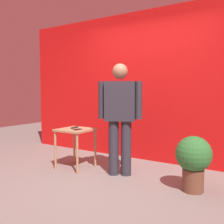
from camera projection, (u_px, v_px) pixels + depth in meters
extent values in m
plane|color=gray|center=(98.00, 185.00, 3.37)|extent=(12.00, 12.00, 0.00)
cube|color=red|center=(148.00, 86.00, 4.54)|extent=(5.40, 0.12, 2.64)
cylinder|color=#2D2D38|center=(114.00, 148.00, 3.76)|extent=(0.20, 0.20, 0.80)
cylinder|color=#2D2D38|center=(126.00, 148.00, 3.74)|extent=(0.20, 0.20, 0.80)
cube|color=#2D2D38|center=(120.00, 101.00, 3.69)|extent=(0.49, 0.38, 0.57)
cube|color=#2D4784|center=(121.00, 99.00, 3.80)|extent=(0.12, 0.06, 0.48)
cube|color=#B2333D|center=(121.00, 100.00, 3.81)|extent=(0.04, 0.03, 0.43)
cylinder|color=#2D2D38|center=(102.00, 100.00, 3.73)|extent=(0.14, 0.14, 0.54)
cylinder|color=#2D2D38|center=(138.00, 100.00, 3.66)|extent=(0.14, 0.14, 0.54)
sphere|color=#A87A5B|center=(120.00, 71.00, 3.66)|extent=(0.22, 0.22, 0.22)
cube|color=tan|center=(75.00, 130.00, 4.08)|extent=(0.51, 0.51, 0.03)
cylinder|color=tan|center=(55.00, 150.00, 4.03)|extent=(0.04, 0.04, 0.60)
cylinder|color=tan|center=(77.00, 154.00, 3.79)|extent=(0.04, 0.04, 0.60)
cylinder|color=tan|center=(74.00, 145.00, 4.41)|extent=(0.04, 0.04, 0.60)
cylinder|color=tan|center=(95.00, 148.00, 4.17)|extent=(0.04, 0.04, 0.60)
cube|color=black|center=(78.00, 129.00, 3.97)|extent=(0.08, 0.15, 0.01)
cube|color=black|center=(75.00, 128.00, 4.14)|extent=(0.07, 0.17, 0.02)
cylinder|color=brown|center=(193.00, 180.00, 3.14)|extent=(0.26, 0.26, 0.28)
sphere|color=#2D7233|center=(194.00, 154.00, 3.11)|extent=(0.44, 0.44, 0.44)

